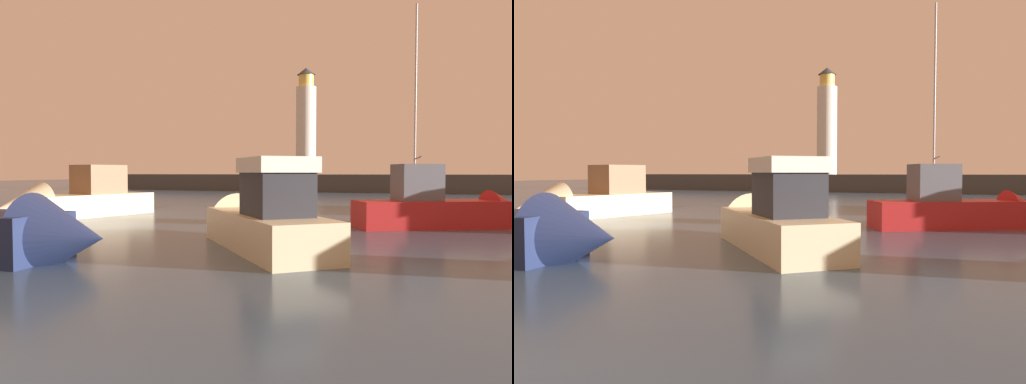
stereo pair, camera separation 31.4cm
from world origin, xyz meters
The scene contains 7 objects.
ground_plane centered at (0.00, 27.66, 0.00)m, with size 220.00×220.00×0.00m, color #384C60.
breakwater centered at (0.00, 55.32, 1.02)m, with size 71.01×6.72×2.04m, color #423F3D.
lighthouse centered at (-8.93, 55.32, 8.21)m, with size 2.45×2.45×13.05m.
motorboat_1 centered at (-11.99, 17.74, 0.82)m, with size 4.45×8.45×3.18m.
motorboat_3 centered at (5.69, 19.20, 0.77)m, with size 7.37×4.90×2.89m.
motorboat_5 centered at (-0.08, 11.96, 0.81)m, with size 6.26×7.11×3.00m.
sailboat_moored centered at (4.29, 27.11, 0.61)m, with size 2.37×7.14×12.06m.
Camera 2 is at (4.98, -1.36, 2.23)m, focal length 33.02 mm.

